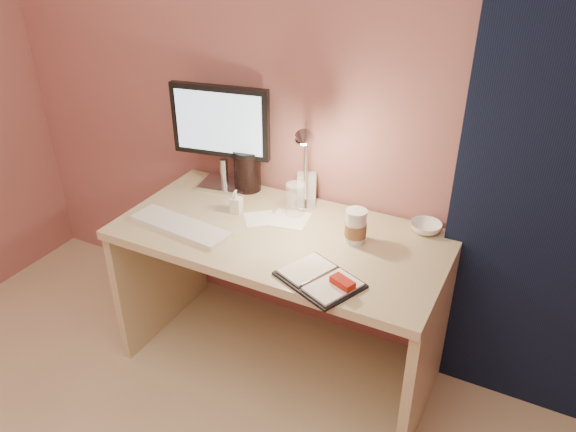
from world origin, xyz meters
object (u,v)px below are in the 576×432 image
at_px(clear_cup, 295,200).
at_px(dark_jar, 248,172).
at_px(coffee_cup, 356,227).
at_px(monitor, 221,128).
at_px(desk, 289,267).
at_px(bowl, 426,227).
at_px(product_box, 307,187).
at_px(desk_lamp, 287,159).
at_px(keyboard, 180,226).
at_px(lotion_bottle, 236,202).
at_px(planner, 321,279).

distance_m(clear_cup, dark_jar, 0.34).
bearing_deg(coffee_cup, monitor, 166.24).
xyz_separation_m(desk, bowl, (0.54, 0.21, 0.25)).
relative_size(product_box, desk_lamp, 0.30).
xyz_separation_m(clear_cup, bowl, (0.56, 0.12, -0.05)).
relative_size(monitor, clear_cup, 3.40).
distance_m(keyboard, dark_jar, 0.46).
xyz_separation_m(product_box, desk_lamp, (-0.02, -0.17, 0.21)).
relative_size(lotion_bottle, desk_lamp, 0.25).
distance_m(keyboard, desk_lamp, 0.54).
relative_size(clear_cup, lotion_bottle, 1.37).
relative_size(clear_cup, product_box, 1.14).
bearing_deg(dark_jar, lotion_bottle, -72.25).
bearing_deg(lotion_bottle, keyboard, -121.79).
height_order(clear_cup, lotion_bottle, clear_cup).
distance_m(planner, clear_cup, 0.52).
distance_m(planner, product_box, 0.65).
xyz_separation_m(clear_cup, dark_jar, (-0.31, 0.12, 0.02)).
xyz_separation_m(clear_cup, product_box, (-0.02, 0.15, -0.01)).
xyz_separation_m(bowl, dark_jar, (-0.87, 0.00, 0.07)).
distance_m(monitor, keyboard, 0.52).
xyz_separation_m(coffee_cup, desk_lamp, (-0.35, 0.07, 0.20)).
relative_size(bowl, dark_jar, 0.73).
xyz_separation_m(monitor, product_box, (0.42, 0.06, -0.24)).
bearing_deg(clear_cup, desk_lamp, -152.62).
height_order(keyboard, product_box, product_box).
xyz_separation_m(monitor, bowl, (0.99, 0.02, -0.28)).
distance_m(lotion_bottle, desk_lamp, 0.31).
relative_size(desk, product_box, 10.79).
bearing_deg(desk, planner, -46.81).
bearing_deg(clear_cup, planner, -52.73).
bearing_deg(monitor, bowl, -8.42).
distance_m(monitor, desk_lamp, 0.42).
bearing_deg(lotion_bottle, product_box, 47.89).
bearing_deg(dark_jar, desk, -32.81).
distance_m(desk, lotion_bottle, 0.38).
distance_m(monitor, coffee_cup, 0.81).
xyz_separation_m(desk, keyboard, (-0.40, -0.24, 0.24)).
relative_size(keyboard, coffee_cup, 3.19).
bearing_deg(product_box, keyboard, -152.37).
height_order(monitor, lotion_bottle, monitor).
height_order(bowl, desk_lamp, desk_lamp).
relative_size(desk, lotion_bottle, 12.98).
xyz_separation_m(dark_jar, desk_lamp, (0.28, -0.14, 0.18)).
distance_m(desk, dark_jar, 0.50).
bearing_deg(bowl, lotion_bottle, -164.61).
relative_size(monitor, planner, 1.43).
height_order(product_box, desk_lamp, desk_lamp).
relative_size(monitor, desk_lamp, 1.17).
bearing_deg(bowl, keyboard, -154.53).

